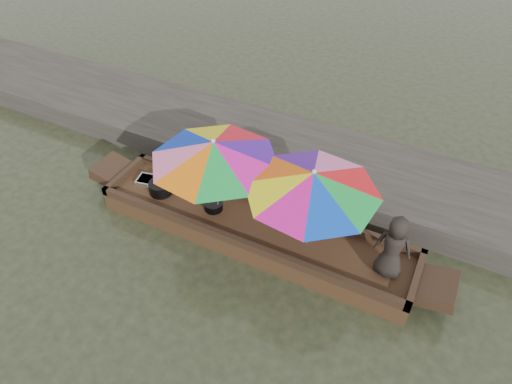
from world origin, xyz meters
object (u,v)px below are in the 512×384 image
at_px(vendor, 393,247).
at_px(umbrella_bow, 216,177).
at_px(charcoal_grill, 214,206).
at_px(tray_crayfish, 150,181).
at_px(boat_hull, 253,230).
at_px(cooking_pot, 161,188).
at_px(tray_scallop, 162,185).
at_px(umbrella_stern, 310,209).
at_px(supply_bag, 213,187).

distance_m(vendor, umbrella_bow, 3.03).
bearing_deg(charcoal_grill, tray_crayfish, 177.23).
bearing_deg(vendor, boat_hull, -0.87).
distance_m(cooking_pot, tray_scallop, 0.20).
height_order(charcoal_grill, umbrella_stern, umbrella_stern).
bearing_deg(tray_scallop, umbrella_stern, -1.97).
relative_size(tray_scallop, umbrella_bow, 0.22).
relative_size(boat_hull, umbrella_stern, 2.70).
bearing_deg(umbrella_stern, supply_bag, 169.42).
xyz_separation_m(cooking_pot, umbrella_bow, (1.20, 0.05, 0.66)).
xyz_separation_m(tray_scallop, charcoal_grill, (1.20, -0.10, 0.05)).
bearing_deg(umbrella_stern, umbrella_bow, 180.00).
distance_m(boat_hull, vendor, 2.44).
relative_size(boat_hull, umbrella_bow, 2.65).
height_order(cooking_pot, supply_bag, supply_bag).
xyz_separation_m(umbrella_bow, umbrella_stern, (1.69, 0.00, 0.00)).
bearing_deg(vendor, tray_scallop, -2.22).
distance_m(charcoal_grill, supply_bag, 0.44).
xyz_separation_m(cooking_pot, vendor, (4.23, 0.05, 0.46)).
bearing_deg(supply_bag, umbrella_stern, -10.58).
bearing_deg(charcoal_grill, vendor, -0.09).
relative_size(boat_hull, tray_crayfish, 12.10).
height_order(cooking_pot, umbrella_bow, umbrella_bow).
xyz_separation_m(tray_crayfish, umbrella_bow, (1.56, -0.07, 0.73)).
relative_size(tray_crayfish, vendor, 0.40).
relative_size(boat_hull, supply_bag, 20.18).
distance_m(supply_bag, umbrella_bow, 0.82).
bearing_deg(supply_bag, tray_scallop, -164.17).
bearing_deg(umbrella_stern, tray_crayfish, 178.68).
distance_m(tray_crayfish, umbrella_stern, 3.33).
bearing_deg(umbrella_bow, supply_bag, 131.00).
relative_size(tray_crayfish, supply_bag, 1.67).
height_order(boat_hull, umbrella_bow, umbrella_bow).
bearing_deg(supply_bag, vendor, -6.43).
relative_size(tray_scallop, charcoal_grill, 1.42).
bearing_deg(supply_bag, umbrella_bow, -49.00).
distance_m(boat_hull, tray_scallop, 2.01).
bearing_deg(umbrella_bow, umbrella_stern, 0.00).
distance_m(tray_scallop, umbrella_stern, 3.08).
bearing_deg(charcoal_grill, umbrella_stern, -0.12).
relative_size(supply_bag, vendor, 0.24).
xyz_separation_m(tray_crayfish, supply_bag, (1.23, 0.30, 0.09)).
bearing_deg(vendor, cooking_pot, -0.17).
relative_size(cooking_pot, umbrella_bow, 0.20).
height_order(tray_scallop, vendor, vendor).
height_order(cooking_pot, charcoal_grill, cooking_pot).
height_order(boat_hull, cooking_pot, cooking_pot).
bearing_deg(umbrella_stern, tray_scallop, 178.03).
relative_size(tray_crayfish, charcoal_grill, 1.42).
relative_size(boat_hull, charcoal_grill, 17.19).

